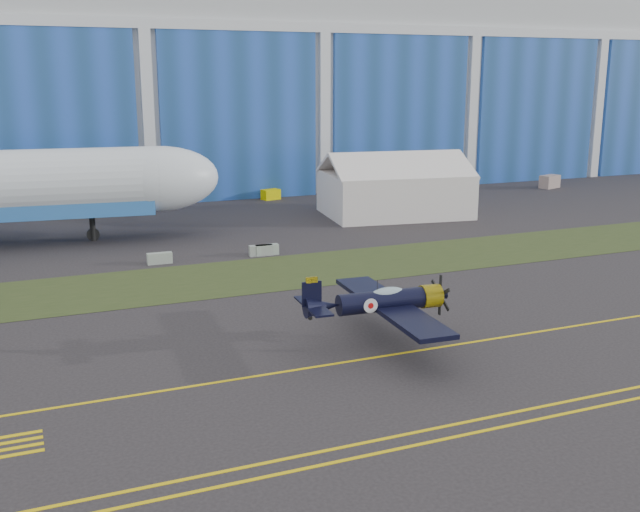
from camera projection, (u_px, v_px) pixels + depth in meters
name	position (u px, v px, depth m)	size (l,w,h in m)	color
ground	(306.00, 334.00, 44.17)	(260.00, 260.00, 0.00)	#302C2E
grass_median	(238.00, 276.00, 56.73)	(260.00, 10.00, 0.02)	#475128
hangar	(118.00, 75.00, 105.08)	(220.00, 45.70, 30.00)	silver
taxiway_centreline	(340.00, 363.00, 39.69)	(200.00, 0.20, 0.02)	yellow
edge_line_near	(433.00, 442.00, 31.16)	(80.00, 0.20, 0.02)	yellow
edge_line_far	(421.00, 431.00, 32.06)	(80.00, 0.20, 0.02)	yellow
warbird	(382.00, 301.00, 41.92)	(10.43, 12.33, 3.49)	black
tent	(395.00, 183.00, 81.19)	(16.40, 12.98, 6.98)	white
shipping_container	(75.00, 202.00, 81.73)	(6.49, 2.60, 2.81)	silver
tug	(271.00, 194.00, 92.01)	(2.15, 1.34, 1.25)	#E8DB00
gse_box	(550.00, 182.00, 101.41)	(2.88, 1.54, 1.73)	gray
barrier_a	(160.00, 258.00, 60.57)	(2.00, 0.60, 0.90)	#95A094
barrier_b	(267.00, 250.00, 63.51)	(2.00, 0.60, 0.90)	#92A094
barrier_c	(261.00, 250.00, 63.30)	(2.00, 0.60, 0.90)	#929A92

